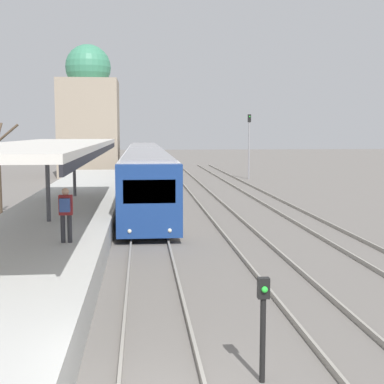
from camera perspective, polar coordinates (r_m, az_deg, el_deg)
name	(u,v)px	position (r m, az deg, el deg)	size (l,w,h in m)	color
platform_canopy	(48,146)	(20.47, -15.12, 4.74)	(4.00, 20.01, 2.93)	beige
person_on_platform	(66,211)	(16.51, -13.33, -1.94)	(0.40, 0.40, 1.66)	#2D2D33
train_near	(145,168)	(37.31, -5.00, 2.53)	(2.57, 34.22, 3.21)	navy
signal_post_near	(263,318)	(9.48, 7.59, -13.18)	(0.20, 0.22, 1.86)	black
signal_mast_far	(249,139)	(48.91, 6.11, 5.62)	(0.28, 0.29, 5.86)	gray
distant_domed_building	(89,115)	(52.80, -10.92, 8.02)	(5.58, 5.58, 12.54)	gray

